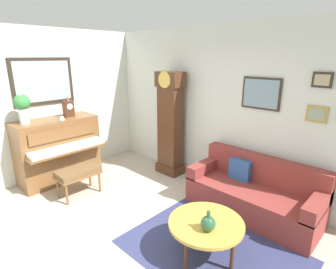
{
  "coord_description": "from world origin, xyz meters",
  "views": [
    {
      "loc": [
        2.5,
        -1.54,
        2.3
      ],
      "look_at": [
        -0.27,
        1.36,
        1.1
      ],
      "focal_mm": 28.27,
      "sensor_mm": 36.0,
      "label": 1
    }
  ],
  "objects_px": {
    "flower_vase": "(22,106)",
    "green_jug": "(208,223)",
    "coffee_table": "(206,224)",
    "grandfather_clock": "(170,127)",
    "piano_bench": "(78,173)",
    "mantel_clock": "(68,108)",
    "piano": "(59,149)",
    "couch": "(254,193)",
    "teacup": "(62,119)"
  },
  "relations": [
    {
      "from": "flower_vase",
      "to": "green_jug",
      "type": "bearing_deg",
      "value": 10.95
    },
    {
      "from": "flower_vase",
      "to": "coffee_table",
      "type": "bearing_deg",
      "value": 13.23
    },
    {
      "from": "grandfather_clock",
      "to": "green_jug",
      "type": "xyz_separation_m",
      "value": [
        2.02,
        -1.54,
        -0.43
      ]
    },
    {
      "from": "piano_bench",
      "to": "green_jug",
      "type": "distance_m",
      "value": 2.52
    },
    {
      "from": "mantel_clock",
      "to": "flower_vase",
      "type": "distance_m",
      "value": 0.8
    },
    {
      "from": "mantel_clock",
      "to": "flower_vase",
      "type": "height_order",
      "value": "flower_vase"
    },
    {
      "from": "mantel_clock",
      "to": "green_jug",
      "type": "relative_size",
      "value": 1.58
    },
    {
      "from": "piano",
      "to": "flower_vase",
      "type": "relative_size",
      "value": 2.48
    },
    {
      "from": "piano_bench",
      "to": "couch",
      "type": "relative_size",
      "value": 0.37
    },
    {
      "from": "piano_bench",
      "to": "teacup",
      "type": "xyz_separation_m",
      "value": [
        -0.66,
        0.13,
        0.81
      ]
    },
    {
      "from": "piano",
      "to": "flower_vase",
      "type": "bearing_deg",
      "value": -89.83
    },
    {
      "from": "coffee_table",
      "to": "mantel_clock",
      "type": "height_order",
      "value": "mantel_clock"
    },
    {
      "from": "grandfather_clock",
      "to": "couch",
      "type": "distance_m",
      "value": 2.01
    },
    {
      "from": "piano_bench",
      "to": "green_jug",
      "type": "xyz_separation_m",
      "value": [
        2.51,
        0.21,
        0.13
      ]
    },
    {
      "from": "couch",
      "to": "teacup",
      "type": "distance_m",
      "value": 3.49
    },
    {
      "from": "piano",
      "to": "mantel_clock",
      "type": "bearing_deg",
      "value": 89.58
    },
    {
      "from": "mantel_clock",
      "to": "flower_vase",
      "type": "relative_size",
      "value": 0.66
    },
    {
      "from": "grandfather_clock",
      "to": "piano_bench",
      "type": "bearing_deg",
      "value": -105.82
    },
    {
      "from": "coffee_table",
      "to": "green_jug",
      "type": "distance_m",
      "value": 0.19
    },
    {
      "from": "mantel_clock",
      "to": "flower_vase",
      "type": "xyz_separation_m",
      "value": [
        -0.0,
        -0.78,
        0.14
      ]
    },
    {
      "from": "piano",
      "to": "green_jug",
      "type": "height_order",
      "value": "piano"
    },
    {
      "from": "green_jug",
      "to": "teacup",
      "type": "bearing_deg",
      "value": -178.54
    },
    {
      "from": "couch",
      "to": "coffee_table",
      "type": "height_order",
      "value": "couch"
    },
    {
      "from": "coffee_table",
      "to": "teacup",
      "type": "xyz_separation_m",
      "value": [
        -3.07,
        -0.2,
        0.8
      ]
    },
    {
      "from": "piano",
      "to": "mantel_clock",
      "type": "relative_size",
      "value": 3.79
    },
    {
      "from": "piano",
      "to": "coffee_table",
      "type": "bearing_deg",
      "value": 4.43
    },
    {
      "from": "mantel_clock",
      "to": "green_jug",
      "type": "bearing_deg",
      "value": -2.42
    },
    {
      "from": "teacup",
      "to": "green_jug",
      "type": "height_order",
      "value": "teacup"
    },
    {
      "from": "grandfather_clock",
      "to": "mantel_clock",
      "type": "height_order",
      "value": "grandfather_clock"
    },
    {
      "from": "teacup",
      "to": "green_jug",
      "type": "xyz_separation_m",
      "value": [
        3.17,
        0.08,
        -0.68
      ]
    },
    {
      "from": "flower_vase",
      "to": "green_jug",
      "type": "relative_size",
      "value": 2.42
    },
    {
      "from": "grandfather_clock",
      "to": "green_jug",
      "type": "relative_size",
      "value": 8.46
    },
    {
      "from": "flower_vase",
      "to": "teacup",
      "type": "xyz_separation_m",
      "value": [
        0.16,
        0.56,
        -0.29
      ]
    },
    {
      "from": "mantel_clock",
      "to": "piano_bench",
      "type": "bearing_deg",
      "value": -22.97
    },
    {
      "from": "grandfather_clock",
      "to": "teacup",
      "type": "distance_m",
      "value": 2.0
    },
    {
      "from": "grandfather_clock",
      "to": "teacup",
      "type": "bearing_deg",
      "value": -125.52
    },
    {
      "from": "green_jug",
      "to": "mantel_clock",
      "type": "bearing_deg",
      "value": 177.58
    },
    {
      "from": "piano_bench",
      "to": "grandfather_clock",
      "type": "distance_m",
      "value": 1.89
    },
    {
      "from": "coffee_table",
      "to": "flower_vase",
      "type": "bearing_deg",
      "value": -166.77
    },
    {
      "from": "piano_bench",
      "to": "piano",
      "type": "bearing_deg",
      "value": 175.05
    },
    {
      "from": "grandfather_clock",
      "to": "piano",
      "type": "bearing_deg",
      "value": -128.18
    },
    {
      "from": "teacup",
      "to": "grandfather_clock",
      "type": "bearing_deg",
      "value": 54.48
    },
    {
      "from": "piano_bench",
      "to": "green_jug",
      "type": "bearing_deg",
      "value": 4.71
    },
    {
      "from": "green_jug",
      "to": "couch",
      "type": "bearing_deg",
      "value": 95.1
    },
    {
      "from": "coffee_table",
      "to": "mantel_clock",
      "type": "xyz_separation_m",
      "value": [
        -3.22,
        0.03,
        0.94
      ]
    },
    {
      "from": "piano",
      "to": "coffee_table",
      "type": "xyz_separation_m",
      "value": [
        3.23,
        0.25,
        -0.18
      ]
    },
    {
      "from": "couch",
      "to": "green_jug",
      "type": "bearing_deg",
      "value": -84.9
    },
    {
      "from": "couch",
      "to": "teacup",
      "type": "bearing_deg",
      "value": -154.69
    },
    {
      "from": "piano",
      "to": "coffee_table",
      "type": "height_order",
      "value": "piano"
    },
    {
      "from": "piano",
      "to": "piano_bench",
      "type": "relative_size",
      "value": 2.06
    }
  ]
}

